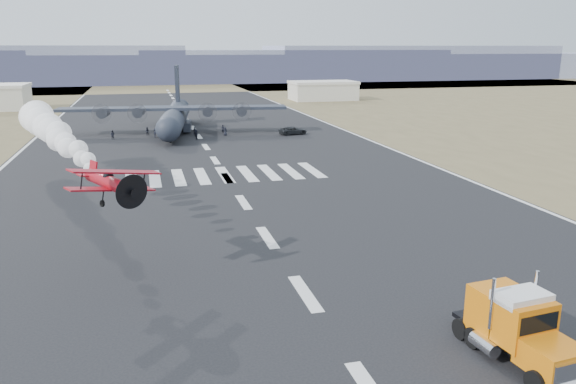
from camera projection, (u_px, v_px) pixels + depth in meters
name	position (u px, v px, depth m)	size (l,w,h in m)	color
scrub_far	(165.00, 86.00, 242.65)	(500.00, 80.00, 0.00)	brown
runway_markings	(215.00, 160.00, 83.32)	(60.00, 260.00, 0.01)	silver
ridge_seg_c	(14.00, 65.00, 252.87)	(150.00, 50.00, 17.00)	gray
ridge_seg_d	(161.00, 68.00, 269.14)	(150.00, 50.00, 13.00)	gray
ridge_seg_e	(292.00, 65.00, 284.66)	(150.00, 50.00, 15.00)	gray
ridge_seg_f	(409.00, 62.00, 300.18)	(150.00, 50.00, 17.00)	gray
ridge_seg_g	(514.00, 65.00, 316.46)	(150.00, 50.00, 13.00)	gray
hangar_right	(323.00, 90.00, 178.08)	(20.50, 12.50, 5.90)	#BCB8A7
semi_truck	(518.00, 327.00, 29.74)	(3.69, 8.95, 3.96)	black
aerobatic_biplane	(110.00, 182.00, 39.94)	(6.79, 6.37, 3.17)	#A6120B
smoke_trail	(44.00, 123.00, 68.43)	(13.27, 40.75, 4.30)	white
transport_aircraft	(175.00, 116.00, 110.51)	(43.62, 35.80, 12.58)	#212831
support_vehicle	(293.00, 131.00, 107.84)	(2.48, 5.38, 1.50)	black
crew_a	(223.00, 129.00, 108.95)	(0.62, 0.51, 1.71)	black
crew_b	(147.00, 131.00, 106.77)	(0.76, 0.47, 1.56)	black
crew_c	(155.00, 133.00, 104.25)	(1.06, 0.49, 1.65)	black
crew_d	(195.00, 131.00, 106.36)	(0.98, 0.50, 1.67)	black
crew_e	(225.00, 131.00, 106.52)	(0.78, 0.48, 1.59)	black
crew_f	(196.00, 134.00, 102.15)	(1.66, 0.54, 1.79)	black
crew_g	(164.00, 132.00, 104.97)	(0.64, 0.52, 1.75)	black
crew_h	(112.00, 135.00, 102.06)	(0.81, 0.50, 1.67)	black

